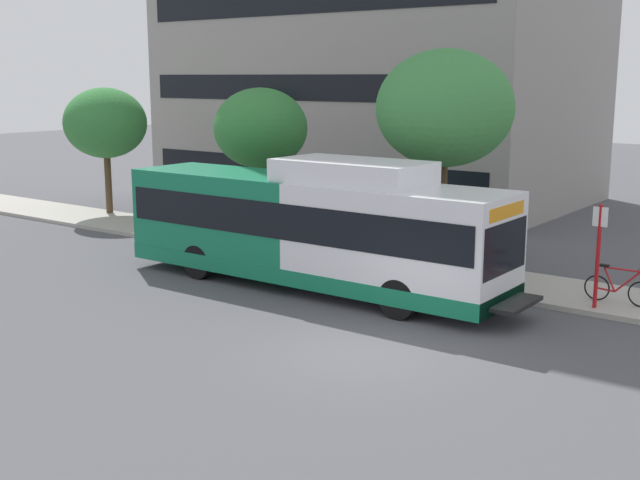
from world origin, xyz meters
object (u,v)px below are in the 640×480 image
object	(u,v)px
bicycle_parked	(619,288)
street_tree_near_stop	(445,109)
street_tree_far_block	(105,123)
street_tree_mid_block	(261,129)
transit_bus	(311,228)
bus_stop_sign_pole	(598,248)

from	to	relation	value
bicycle_parked	street_tree_near_stop	world-z (taller)	street_tree_near_stop
street_tree_far_block	bicycle_parked	bearing A→B (deg)	-93.98
street_tree_far_block	street_tree_near_stop	bearing A→B (deg)	-91.68
street_tree_mid_block	street_tree_near_stop	bearing A→B (deg)	-91.53
transit_bus	bicycle_parked	size ratio (longest dim) A/B	6.96
street_tree_near_stop	street_tree_far_block	size ratio (longest dim) A/B	1.24
bus_stop_sign_pole	street_tree_mid_block	world-z (taller)	street_tree_mid_block
transit_bus	bus_stop_sign_pole	world-z (taller)	transit_bus
bus_stop_sign_pole	bicycle_parked	distance (m)	1.35
street_tree_far_block	transit_bus	bearing A→B (deg)	-107.44
bicycle_parked	street_tree_near_stop	size ratio (longest dim) A/B	0.27
bus_stop_sign_pole	street_tree_far_block	world-z (taller)	street_tree_far_block
transit_bus	bus_stop_sign_pole	bearing A→B (deg)	-72.94
bus_stop_sign_pole	transit_bus	bearing A→B (deg)	107.06
bicycle_parked	transit_bus	bearing A→B (deg)	111.15
bus_stop_sign_pole	street_tree_near_stop	xyz separation A→B (m)	(1.75, 5.27, 3.22)
transit_bus	bus_stop_sign_pole	distance (m)	7.52
street_tree_mid_block	street_tree_far_block	xyz separation A→B (m)	(0.28, 8.73, -0.12)
bicycle_parked	street_tree_near_stop	xyz separation A→B (m)	(1.04, 5.64, 4.31)
bus_stop_sign_pole	bicycle_parked	size ratio (longest dim) A/B	1.48
bicycle_parked	bus_stop_sign_pole	bearing A→B (deg)	153.09
bus_stop_sign_pole	street_tree_mid_block	size ratio (longest dim) A/B	0.49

